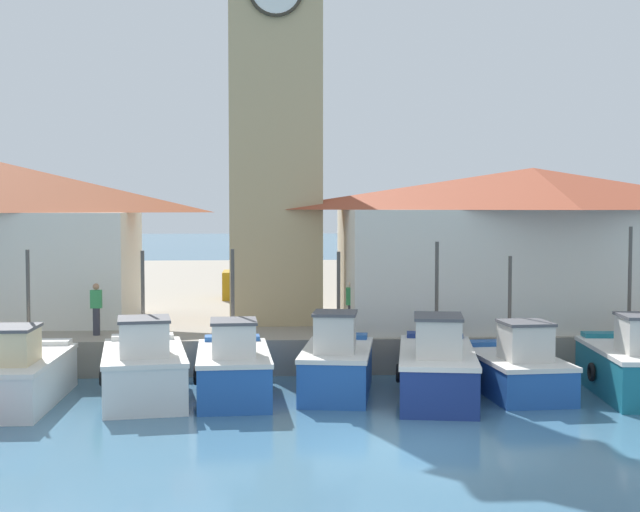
{
  "coord_description": "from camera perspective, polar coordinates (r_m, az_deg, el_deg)",
  "views": [
    {
      "loc": [
        -3.19,
        -18.34,
        5.09
      ],
      "look_at": [
        -1.38,
        10.13,
        3.5
      ],
      "focal_mm": 50.0,
      "sensor_mm": 36.0,
      "label": 1
    }
  ],
  "objects": [
    {
      "name": "fishing_boat_center",
      "position": [
        23.99,
        7.49,
        -7.13
      ],
      "size": [
        2.8,
        5.5,
        4.13
      ],
      "color": "navy",
      "rests_on": "ground"
    },
    {
      "name": "fishing_boat_right_inner",
      "position": [
        25.47,
        19.53,
        -6.67
      ],
      "size": [
        2.49,
        4.7,
        4.54
      ],
      "color": "#196B7F",
      "rests_on": "ground"
    },
    {
      "name": "fishing_boat_mid_left",
      "position": [
        24.28,
        1.08,
        -6.97
      ],
      "size": [
        2.42,
        4.3,
        3.85
      ],
      "color": "#2356A8",
      "rests_on": "ground"
    },
    {
      "name": "dock_worker_near_tower",
      "position": [
        28.55,
        2.03,
        -3.16
      ],
      "size": [
        0.34,
        0.22,
        1.62
      ],
      "color": "#33333D",
      "rests_on": "quay_wharf"
    },
    {
      "name": "warehouse_right",
      "position": [
        31.37,
        13.41,
        0.74
      ],
      "size": [
        13.27,
        6.78,
        5.32
      ],
      "color": "silver",
      "rests_on": "quay_wharf"
    },
    {
      "name": "fishing_boat_left_outer",
      "position": [
        24.12,
        -11.21,
        -7.11
      ],
      "size": [
        2.76,
        4.87,
        3.9
      ],
      "color": "silver",
      "rests_on": "ground"
    },
    {
      "name": "dock_worker_along_quay",
      "position": [
        28.53,
        -14.13,
        -3.26
      ],
      "size": [
        0.34,
        0.22,
        1.62
      ],
      "color": "#33333D",
      "rests_on": "quay_wharf"
    },
    {
      "name": "fishing_boat_far_left",
      "position": [
        24.31,
        -18.5,
        -7.26
      ],
      "size": [
        1.91,
        4.87,
        3.96
      ],
      "color": "silver",
      "rests_on": "ground"
    },
    {
      "name": "ground_plane",
      "position": [
        19.3,
        6.15,
        -12.12
      ],
      "size": [
        300.0,
        300.0,
        0.0
      ],
      "primitive_type": "plane",
      "color": "teal"
    },
    {
      "name": "fishing_boat_mid_right",
      "position": [
        24.95,
        12.44,
        -7.04
      ],
      "size": [
        2.28,
        4.3,
        3.72
      ],
      "color": "#2356A8",
      "rests_on": "ground"
    },
    {
      "name": "port_crane_near",
      "position": [
        39.21,
        -4.92,
        9.88
      ],
      "size": [
        3.71,
        9.31,
        22.85
      ],
      "color": "#976E11",
      "rests_on": "quay_wharf"
    },
    {
      "name": "fishing_boat_left_inner",
      "position": [
        23.97,
        -5.57,
        -7.2
      ],
      "size": [
        2.14,
        4.48,
        3.94
      ],
      "color": "#2356A8",
      "rests_on": "ground"
    },
    {
      "name": "quay_wharf",
      "position": [
        46.8,
        0.3,
        -2.39
      ],
      "size": [
        120.0,
        40.0,
        1.09
      ],
      "primitive_type": "cube",
      "color": "gray",
      "rests_on": "ground"
    },
    {
      "name": "clock_tower",
      "position": [
        31.35,
        -2.88,
        10.91
      ],
      "size": [
        3.61,
        3.61,
        17.2
      ],
      "color": "tan",
      "rests_on": "quay_wharf"
    }
  ]
}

